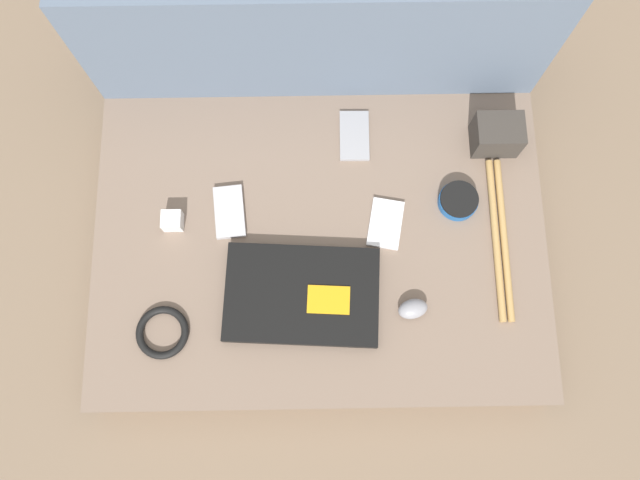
{
  "coord_description": "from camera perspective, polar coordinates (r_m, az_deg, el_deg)",
  "views": [
    {
      "loc": [
        -0.01,
        -0.34,
        1.46
      ],
      "look_at": [
        0.0,
        0.0,
        0.14
      ],
      "focal_mm": 35.0,
      "sensor_mm": 36.0,
      "label": 1
    }
  ],
  "objects": [
    {
      "name": "ground_plane",
      "position": [
        1.49,
        -0.0,
        -1.33
      ],
      "size": [
        8.0,
        8.0,
        0.0
      ],
      "primitive_type": "plane",
      "color": "#7A6651"
    },
    {
      "name": "couch_seat",
      "position": [
        1.44,
        -0.0,
        -0.79
      ],
      "size": [
        1.0,
        0.71,
        0.12
      ],
      "color": "#7A6656",
      "rests_on": "ground_plane"
    },
    {
      "name": "couch_backrest",
      "position": [
        1.45,
        -0.29,
        18.68
      ],
      "size": [
        1.0,
        0.2,
        0.47
      ],
      "color": "slate",
      "rests_on": "ground_plane"
    },
    {
      "name": "laptop",
      "position": [
        1.34,
        -1.65,
        -5.04
      ],
      "size": [
        0.34,
        0.23,
        0.03
      ],
      "rotation": [
        0.0,
        0.0,
        -0.06
      ],
      "color": "black",
      "rests_on": "couch_seat"
    },
    {
      "name": "computer_mouse",
      "position": [
        1.35,
        8.48,
        -6.25
      ],
      "size": [
        0.07,
        0.06,
        0.03
      ],
      "rotation": [
        0.0,
        0.0,
        0.23
      ],
      "color": "gray",
      "rests_on": "couch_seat"
    },
    {
      "name": "speaker_puck",
      "position": [
        1.42,
        12.54,
        3.54
      ],
      "size": [
        0.09,
        0.09,
        0.03
      ],
      "color": "#1E569E",
      "rests_on": "couch_seat"
    },
    {
      "name": "phone_silver",
      "position": [
        1.46,
        3.16,
        9.49
      ],
      "size": [
        0.07,
        0.12,
        0.01
      ],
      "rotation": [
        0.0,
        0.0,
        -0.01
      ],
      "color": "#99999E",
      "rests_on": "couch_seat"
    },
    {
      "name": "phone_black",
      "position": [
        1.4,
        -8.28,
        2.55
      ],
      "size": [
        0.08,
        0.12,
        0.01
      ],
      "rotation": [
        0.0,
        0.0,
        0.1
      ],
      "color": "#B7B7BC",
      "rests_on": "couch_seat"
    },
    {
      "name": "phone_small",
      "position": [
        1.39,
        6.01,
        1.49
      ],
      "size": [
        0.09,
        0.12,
        0.01
      ],
      "rotation": [
        0.0,
        0.0,
        -0.18
      ],
      "color": "silver",
      "rests_on": "couch_seat"
    },
    {
      "name": "camera_pouch",
      "position": [
        1.47,
        15.87,
        9.23
      ],
      "size": [
        0.11,
        0.08,
        0.09
      ],
      "color": "#38332D",
      "rests_on": "couch_seat"
    },
    {
      "name": "charger_brick",
      "position": [
        1.41,
        -13.35,
        1.72
      ],
      "size": [
        0.04,
        0.04,
        0.04
      ],
      "color": "silver",
      "rests_on": "couch_seat"
    },
    {
      "name": "cable_coil",
      "position": [
        1.38,
        -14.22,
        -8.2
      ],
      "size": [
        0.11,
        0.11,
        0.02
      ],
      "color": "black",
      "rests_on": "couch_seat"
    },
    {
      "name": "drumstick_pair",
      "position": [
        1.43,
        16.11,
        0.28
      ],
      "size": [
        0.03,
        0.37,
        0.02
      ],
      "rotation": [
        0.0,
        0.0,
        0.0
      ],
      "color": "tan",
      "rests_on": "couch_seat"
    }
  ]
}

